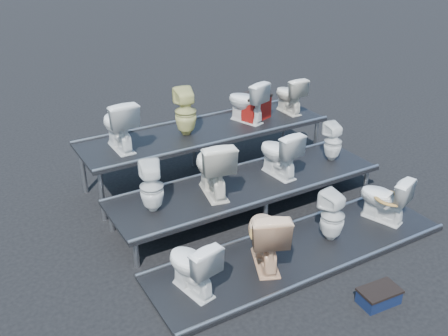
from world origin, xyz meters
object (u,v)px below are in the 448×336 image
toilet_9 (186,112)px  toilet_10 (247,101)px  toilet_3 (384,198)px  red_crate (253,108)px  toilet_1 (266,235)px  toilet_8 (119,124)px  toilet_7 (333,142)px  toilet_4 (152,187)px  toilet_6 (279,153)px  toilet_0 (192,265)px  step_stool (379,297)px  toilet_5 (213,166)px  toilet_2 (333,216)px  toilet_11 (289,95)px

toilet_9 → toilet_10: toilet_9 is taller
toilet_3 → red_crate: size_ratio=1.37×
toilet_1 → toilet_8: 2.86m
toilet_7 → red_crate: bearing=-59.3°
toilet_4 → red_crate: bearing=-136.0°
toilet_6 → toilet_8: toilet_8 is taller
toilet_0 → toilet_1: (1.03, 0.00, 0.06)m
toilet_4 → red_crate: 2.85m
toilet_4 → step_stool: (1.71, -2.52, -0.73)m
toilet_5 → toilet_10: bearing=-124.9°
toilet_1 → toilet_10: (1.36, 2.60, 0.74)m
toilet_1 → toilet_9: (0.21, 2.60, 0.76)m
toilet_3 → toilet_8: 4.03m
toilet_4 → toilet_5: size_ratio=0.83×
toilet_8 → toilet_2: bearing=127.3°
toilet_9 → toilet_11: size_ratio=1.16×
toilet_2 → toilet_3: 0.96m
toilet_3 → toilet_7: size_ratio=1.14×
toilet_3 → toilet_7: bearing=-115.1°
toilet_8 → toilet_0: bearing=87.1°
toilet_1 → toilet_5: toilet_5 is taller
toilet_4 → red_crate: (2.49, 1.37, 0.24)m
toilet_3 → toilet_0: bearing=-18.8°
toilet_0 → toilet_4: (0.08, 1.30, 0.39)m
toilet_3 → red_crate: red_crate is taller
toilet_1 → toilet_7: size_ratio=1.34×
red_crate → toilet_2: bearing=-118.0°
toilet_4 → toilet_11: toilet_11 is taller
toilet_0 → step_stool: toilet_0 is taller
toilet_0 → toilet_8: (0.13, 2.60, 0.83)m
toilet_6 → toilet_10: 1.38m
toilet_2 → toilet_5: bearing=-58.8°
toilet_5 → toilet_8: (-0.88, 1.30, 0.37)m
toilet_7 → toilet_10: 1.61m
toilet_2 → toilet_4: (-2.04, 1.30, 0.40)m
toilet_1 → toilet_3: bearing=-156.7°
toilet_8 → toilet_1: bearing=109.0°
toilet_11 → step_stool: bearing=69.0°
toilet_5 → step_stool: toilet_5 is taller
toilet_1 → toilet_9: 2.72m
toilet_3 → step_stool: size_ratio=1.58×
toilet_2 → red_crate: (0.45, 2.67, 0.63)m
toilet_5 → toilet_6: bearing=-168.1°
toilet_2 → toilet_4: size_ratio=1.01×
toilet_1 → toilet_4: bearing=-30.5°
toilet_9 → toilet_3: bearing=135.2°
toilet_5 → step_stool: bearing=119.1°
toilet_6 → toilet_11: toilet_11 is taller
toilet_8 → red_crate: size_ratio=1.50×
step_stool → toilet_6: bearing=86.1°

